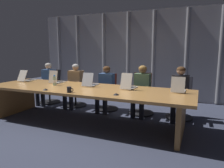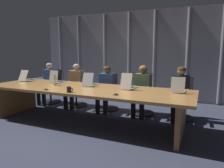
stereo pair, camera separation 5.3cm
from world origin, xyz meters
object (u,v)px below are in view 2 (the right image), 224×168
conference_mic_middle (116,94)px  person_right_mid (142,88)px  laptop_left_end (28,79)px  office_chair_center (107,96)px  person_center (106,86)px  person_left_mid (75,83)px  laptop_right_end (178,89)px  coffee_mug_near (69,90)px  water_bottle_primary (55,81)px  conference_mic_left_side (46,89)px  office_chair_left_end (52,90)px  laptop_center (91,83)px  person_left_end (48,81)px  office_chair_left_mid (77,93)px  laptop_right_mid (129,86)px  laptop_left_mid (57,80)px  office_chair_right_mid (142,99)px  person_right_end (180,90)px

conference_mic_middle → person_right_mid: bearing=86.7°
laptop_left_end → conference_mic_middle: 2.82m
office_chair_center → person_center: person_center is taller
person_left_mid → person_right_mid: 1.85m
laptop_right_end → coffee_mug_near: bearing=114.7°
water_bottle_primary → conference_mic_left_side: 0.58m
person_center → person_right_mid: (0.92, 0.00, 0.02)m
office_chair_left_end → conference_mic_middle: bearing=65.5°
laptop_center → person_left_mid: person_left_mid is taller
office_chair_center → person_left_mid: bearing=-88.4°
person_left_end → coffee_mug_near: person_left_end is taller
laptop_center → water_bottle_primary: bearing=105.1°
person_left_end → coffee_mug_near: (1.80, -1.52, 0.15)m
person_center → laptop_right_end: bearing=66.5°
coffee_mug_near → person_right_mid: bearing=57.9°
office_chair_left_mid → coffee_mug_near: 1.97m
laptop_right_mid → office_chair_center: bearing=49.4°
person_left_end → conference_mic_left_side: person_left_end is taller
person_center → conference_mic_middle: bearing=28.4°
office_chair_left_end → laptop_left_mid: bearing=51.8°
office_chair_left_mid → person_center: bearing=86.4°
laptop_left_end → water_bottle_primary: size_ratio=1.97×
person_right_mid → conference_mic_middle: size_ratio=10.70×
laptop_left_mid → person_left_mid: (0.05, 0.67, -0.16)m
water_bottle_primary → conference_mic_middle: water_bottle_primary is taller
conference_mic_middle → laptop_right_mid: bearing=89.3°
office_chair_right_mid → person_left_mid: person_left_mid is taller
laptop_left_end → person_right_mid: bearing=-76.0°
person_left_end → person_right_mid: person_right_mid is taller
laptop_center → office_chair_right_mid: bearing=-52.3°
laptop_right_mid → person_center: bearing=54.2°
laptop_left_end → person_left_mid: (0.97, 0.67, -0.16)m
laptop_center → office_chair_left_mid: (-0.92, 0.86, -0.47)m
person_right_mid → coffee_mug_near: 1.80m
person_right_mid → person_left_end: bearing=-88.8°
laptop_right_mid → person_left_end: size_ratio=0.38×
person_left_end → water_bottle_primary: (1.04, -0.97, 0.20)m
office_chair_left_end → office_chair_left_mid: size_ratio=1.06×
laptop_left_mid → office_chair_left_end: (-0.88, 0.84, -0.45)m
conference_mic_left_side → laptop_left_end: bearing=147.1°
laptop_right_end → coffee_mug_near: (-1.84, -0.84, -0.00)m
person_right_end → office_chair_right_mid: bearing=-102.0°
laptop_right_end → office_chair_right_mid: size_ratio=0.38×
laptop_center → office_chair_left_end: bearing=59.6°
person_left_mid → conference_mic_middle: 2.25m
office_chair_center → office_chair_left_end: bearing=-98.5°
office_chair_left_mid → water_bottle_primary: (0.17, -1.13, 0.51)m
laptop_right_mid → office_chair_left_end: 2.87m
office_chair_left_end → office_chair_right_mid: office_chair_right_mid is taller
laptop_center → person_right_mid: bearing=-58.9°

